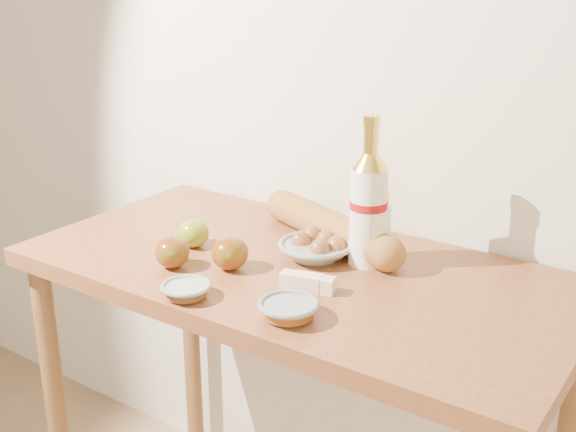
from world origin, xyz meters
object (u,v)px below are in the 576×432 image
(cream_bottle, at_px, (373,230))
(table, at_px, (296,316))
(bourbon_bottle, at_px, (368,206))
(egg_bowl, at_px, (317,248))
(baguette, at_px, (330,227))

(cream_bottle, bearing_deg, table, -125.82)
(table, bearing_deg, bourbon_bottle, 37.68)
(egg_bowl, bearing_deg, cream_bottle, 25.47)
(baguette, bearing_deg, egg_bowl, -56.65)
(cream_bottle, distance_m, egg_bowl, 0.13)
(cream_bottle, relative_size, egg_bowl, 0.76)
(bourbon_bottle, bearing_deg, egg_bowl, -161.78)
(bourbon_bottle, height_order, cream_bottle, bourbon_bottle)
(cream_bottle, distance_m, baguette, 0.14)
(table, distance_m, bourbon_bottle, 0.30)
(bourbon_bottle, distance_m, cream_bottle, 0.06)
(table, distance_m, cream_bottle, 0.26)
(table, height_order, baguette, baguette)
(cream_bottle, xyz_separation_m, egg_bowl, (-0.11, -0.05, -0.05))
(egg_bowl, bearing_deg, baguette, 102.89)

